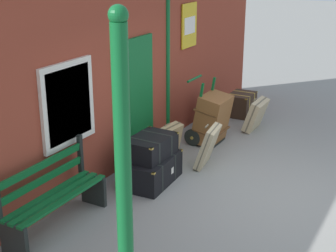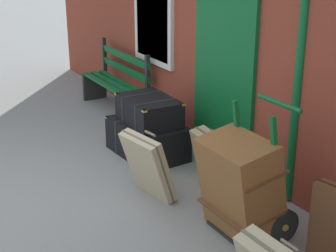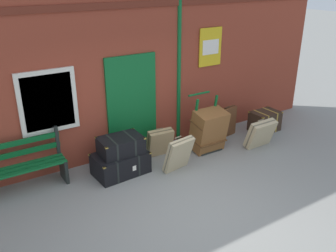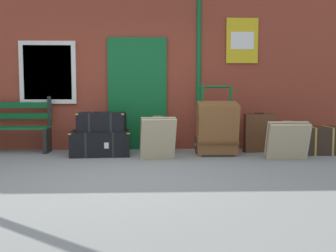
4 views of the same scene
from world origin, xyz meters
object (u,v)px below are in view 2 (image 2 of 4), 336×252
Objects in this scene: platform_bench at (117,83)px; steamer_trunk_base at (147,139)px; large_brown_trunk at (241,186)px; suitcase_slate at (212,158)px; suitcase_brown at (148,166)px; porters_trolley at (255,202)px; steamer_trunk_middle at (149,111)px.

platform_bench is 1.53× the size of steamer_trunk_base.
large_brown_trunk is 1.07m from suitcase_slate.
platform_bench is 2.24× the size of suitcase_brown.
porters_trolley is at bearing 1.28° from steamer_trunk_base.
steamer_trunk_base is (1.75, -0.40, -0.23)m from platform_bench.
steamer_trunk_base is 1.47× the size of suitcase_brown.
steamer_trunk_middle is at bearing 175.96° from large_brown_trunk.
steamer_trunk_base is 1.28× the size of steamer_trunk_middle.
steamer_trunk_middle reaches higher than suitcase_brown.
porters_trolley is 1.69× the size of suitcase_brown.
large_brown_trunk is (3.77, -0.53, 0.03)m from platform_bench.
steamer_trunk_base is at bearing -178.72° from porters_trolley.
steamer_trunk_middle is 1.07m from suitcase_slate.
platform_bench reaches higher than suitcase_slate.
suitcase_brown is (-1.02, -0.56, 0.08)m from porters_trolley.
steamer_trunk_middle is at bearing -179.06° from porters_trolley.
porters_trolley reaches higher than suitcase_brown.
large_brown_trunk is (1.98, -0.14, -0.11)m from steamer_trunk_middle.
large_brown_trunk is 1.32× the size of suitcase_brown.
platform_bench is 1.83m from steamer_trunk_middle.
suitcase_slate reaches higher than steamer_trunk_base.
steamer_trunk_base is 1.11× the size of large_brown_trunk.
platform_bench is 2.69× the size of suitcase_slate.
suitcase_slate is 0.83× the size of suitcase_brown.
porters_trolley is (2.01, 0.05, 0.06)m from steamer_trunk_base.
platform_bench is at bearing 167.17° from steamer_trunk_base.
suitcase_brown is (-1.02, -0.39, -0.12)m from large_brown_trunk.
steamer_trunk_middle is at bearing -166.54° from suitcase_slate.
steamer_trunk_base is at bearing 176.38° from large_brown_trunk.
porters_trolley is at bearing 0.94° from steamer_trunk_middle.
suitcase_slate is (1.03, 0.25, 0.08)m from steamer_trunk_base.
steamer_trunk_base is at bearing -12.83° from platform_bench.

